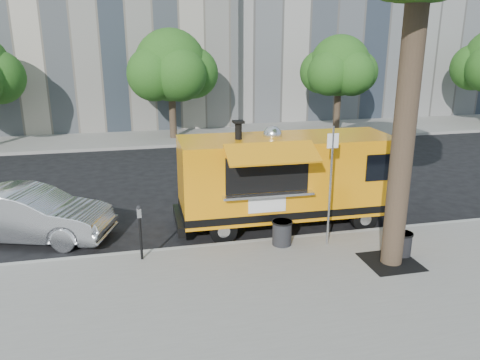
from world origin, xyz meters
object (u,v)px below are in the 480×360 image
Objects in this scene: sign_post at (331,180)px; parking_meter at (140,226)px; sedan at (28,215)px; food_truck at (285,178)px; far_tree_c at (340,66)px; trash_bin_left at (282,232)px; trash_bin_right at (402,243)px; far_tree_b at (171,65)px.

sign_post is 2.25× the size of parking_meter.
sign_post is 0.70× the size of sedan.
sign_post is at bearing -89.25° from sedan.
food_truck is at bearing 107.37° from sign_post.
sign_post reaches higher than sedan.
far_tree_c is 1.74× the size of sign_post.
far_tree_c is 14.24m from food_truck.
trash_bin_left is (6.26, -2.09, -0.22)m from sedan.
far_tree_c reaches higher than sedan.
parking_meter is 6.17m from trash_bin_right.
sign_post is 0.48× the size of food_truck.
far_tree_b is 12.87m from food_truck.
parking_meter is 0.22× the size of food_truck.
sedan is 6.61m from trash_bin_left.
food_truck is at bearing -76.41° from sedan.
food_truck is 9.94× the size of trash_bin_left.
trash_bin_left is (-7.56, -13.70, -3.24)m from far_tree_c.
parking_meter is (-2.00, -14.05, -2.85)m from far_tree_b.
sign_post is at bearing -12.70° from trash_bin_left.
far_tree_c reaches higher than sign_post.
trash_bin_right is at bearing -25.02° from trash_bin_left.
sign_post is 5.28× the size of trash_bin_right.
sedan is (-13.82, -11.61, -3.01)m from far_tree_c.
trash_bin_left is at bearing -84.13° from far_tree_b.
sign_post is at bearing -71.86° from food_truck.
food_truck is (-7.00, -12.18, -2.30)m from far_tree_c.
sign_post is 1.90m from food_truck.
sedan is at bearing -112.05° from far_tree_b.
far_tree_c is at bearing 60.87° from food_truck.
far_tree_b is at bearing 99.86° from food_truck.
sign_post is 1.78m from trash_bin_left.
sign_post is (2.55, -14.25, -1.98)m from far_tree_b.
food_truck is 3.54m from trash_bin_right.
parking_meter is at bearing -128.66° from far_tree_c.
sedan is 9.46m from trash_bin_right.
far_tree_b reaches higher than parking_meter.
far_tree_b is at bearing 104.86° from trash_bin_right.
food_truck is at bearing 69.92° from trash_bin_left.
far_tree_c is 3.90× the size of parking_meter.
food_truck is 10.90× the size of trash_bin_right.
far_tree_b is at bearing 178.09° from far_tree_c.
sign_post is at bearing 147.10° from trash_bin_right.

